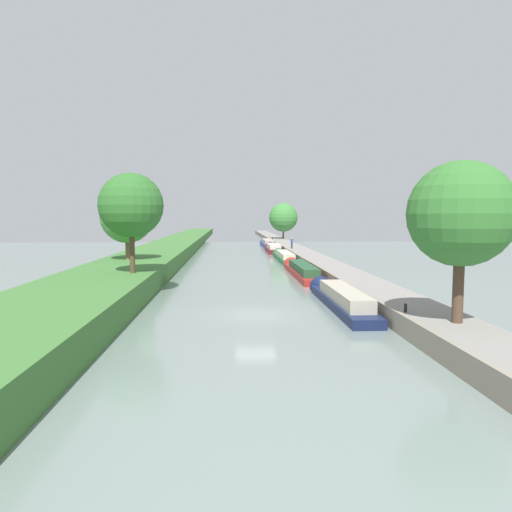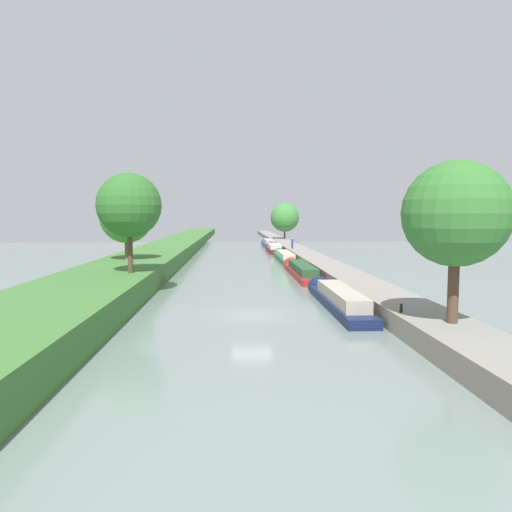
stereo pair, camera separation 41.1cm
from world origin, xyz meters
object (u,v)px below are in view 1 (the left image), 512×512
Objects in this scene: narrowboat_green at (284,257)px; narrowboat_navy at (340,298)px; mooring_bollard_near at (405,308)px; narrowboat_maroon at (273,249)px; person_walking at (292,243)px; mooring_bollard_far at (272,238)px; narrowboat_blue at (267,243)px; narrowboat_red at (301,270)px.

narrowboat_navy is at bearing -89.99° from narrowboat_green.
narrowboat_maroon is at bearing 91.99° from mooring_bollard_near.
narrowboat_maroon is 7.51m from person_walking.
person_walking is 3.69× the size of mooring_bollard_far.
narrowboat_green is 8.13m from person_walking.
narrowboat_blue is 34.82× the size of mooring_bollard_near.
mooring_bollard_far is at bearing 85.00° from narrowboat_maroon.
mooring_bollard_near reaches higher than narrowboat_navy.
narrowboat_maroon is at bearing 90.01° from narrowboat_red.
mooring_bollard_near is (1.89, -23.44, 0.75)m from narrowboat_red.
mooring_bollard_far reaches higher than narrowboat_maroon.
mooring_bollard_near reaches higher than narrowboat_green.
narrowboat_blue is at bearing 89.34° from narrowboat_maroon.
person_walking reaches higher than mooring_bollard_far.
narrowboat_maroon is at bearing -95.00° from mooring_bollard_far.
narrowboat_maroon is (-0.01, 31.09, 0.03)m from narrowboat_red.
mooring_bollard_near is 1.00× the size of mooring_bollard_far.
mooring_bollard_far is (0.00, 76.20, 0.00)m from mooring_bollard_near.
mooring_bollard_far is (1.76, 69.03, 0.73)m from narrowboat_navy.
narrowboat_blue is at bearing 91.44° from mooring_bollard_near.
narrowboat_navy is at bearing -91.46° from mooring_bollard_far.
narrowboat_red is 31.09m from narrowboat_maroon.
narrowboat_red is 1.43× the size of narrowboat_maroon.
person_walking reaches higher than narrowboat_green.
person_walking is at bearing 74.77° from narrowboat_green.
narrowboat_green is at bearing 89.54° from narrowboat_red.
mooring_bollard_near reaches higher than narrowboat_blue.
narrowboat_blue reaches higher than narrowboat_navy.
narrowboat_navy is at bearing -92.98° from person_walking.
narrowboat_red is 1.08× the size of narrowboat_green.
mooring_bollard_near is (1.76, -7.17, 0.73)m from narrowboat_navy.
narrowboat_green is at bearing -90.05° from narrowboat_blue.
person_walking is at bearing 87.02° from narrowboat_navy.
narrowboat_blue reaches higher than narrowboat_green.
person_walking is at bearing -84.47° from narrowboat_blue.
narrowboat_red is (-0.13, 16.28, -0.02)m from narrowboat_navy.
narrowboat_red is at bearing -92.05° from mooring_bollard_far.
narrowboat_red is 34.94× the size of mooring_bollard_near.
narrowboat_green is 32.23× the size of mooring_bollard_far.
narrowboat_red is at bearing 90.47° from narrowboat_navy.
narrowboat_blue is (0.02, 61.77, 0.02)m from narrowboat_navy.
person_walking is (2.10, 7.72, 1.43)m from narrowboat_green.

